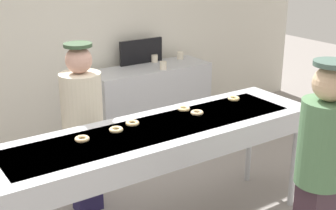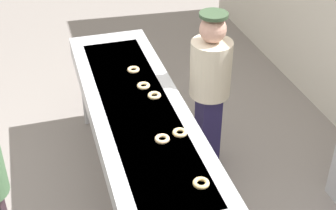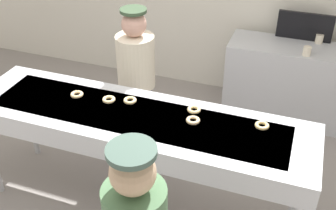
% 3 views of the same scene
% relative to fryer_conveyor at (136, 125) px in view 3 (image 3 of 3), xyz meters
% --- Properties ---
extents(ground_plane, '(16.00, 16.00, 0.00)m').
position_rel_fryer_conveyor_xyz_m(ground_plane, '(0.00, 0.00, -0.90)').
color(ground_plane, gray).
extents(fryer_conveyor, '(2.86, 0.76, 1.00)m').
position_rel_fryer_conveyor_xyz_m(fryer_conveyor, '(0.00, 0.00, 0.00)').
color(fryer_conveyor, '#B7BABF').
rests_on(fryer_conveyor, ground).
extents(plain_donut_0, '(0.13, 0.13, 0.03)m').
position_rel_fryer_conveyor_xyz_m(plain_donut_0, '(0.97, 0.18, 0.11)').
color(plain_donut_0, '#F5D185').
rests_on(plain_donut_0, fryer_conveyor).
extents(plain_donut_1, '(0.15, 0.15, 0.03)m').
position_rel_fryer_conveyor_xyz_m(plain_donut_1, '(-0.12, 0.16, 0.11)').
color(plain_donut_1, '#F7D491').
rests_on(plain_donut_1, fryer_conveyor).
extents(plain_donut_2, '(0.13, 0.13, 0.03)m').
position_rel_fryer_conveyor_xyz_m(plain_donut_2, '(0.46, 0.06, 0.11)').
color(plain_donut_2, beige).
rests_on(plain_donut_2, fryer_conveyor).
extents(plain_donut_3, '(0.15, 0.15, 0.03)m').
position_rel_fryer_conveyor_xyz_m(plain_donut_3, '(0.42, 0.21, 0.11)').
color(plain_donut_3, '#EDCC88').
rests_on(plain_donut_3, fryer_conveyor).
extents(plain_donut_4, '(0.15, 0.15, 0.03)m').
position_rel_fryer_conveyor_xyz_m(plain_donut_4, '(-0.59, 0.09, 0.11)').
color(plain_donut_4, '#F8CF92').
rests_on(plain_donut_4, fryer_conveyor).
extents(plain_donut_5, '(0.11, 0.11, 0.03)m').
position_rel_fryer_conveyor_xyz_m(plain_donut_5, '(-0.30, 0.11, 0.11)').
color(plain_donut_5, beige).
rests_on(plain_donut_5, fryer_conveyor).
extents(worker_baker, '(0.36, 0.36, 1.59)m').
position_rel_fryer_conveyor_xyz_m(worker_baker, '(-0.31, 0.72, 0.02)').
color(worker_baker, '#241E4A').
rests_on(worker_baker, ground).
extents(prep_counter, '(1.55, 0.54, 0.92)m').
position_rel_fryer_conveyor_xyz_m(prep_counter, '(1.14, 1.92, -0.44)').
color(prep_counter, '#B7BABF').
rests_on(prep_counter, ground).
extents(paper_cup_0, '(0.08, 0.08, 0.10)m').
position_rel_fryer_conveyor_xyz_m(paper_cup_0, '(1.21, 1.73, 0.06)').
color(paper_cup_0, beige).
rests_on(paper_cup_0, prep_counter).
extents(paper_cup_2, '(0.08, 0.08, 0.10)m').
position_rel_fryer_conveyor_xyz_m(paper_cup_2, '(1.32, 2.10, 0.06)').
color(paper_cup_2, beige).
rests_on(paper_cup_2, prep_counter).
extents(menu_display, '(0.61, 0.04, 0.31)m').
position_rel_fryer_conveyor_xyz_m(menu_display, '(1.14, 2.14, 0.17)').
color(menu_display, black).
rests_on(menu_display, prep_counter).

